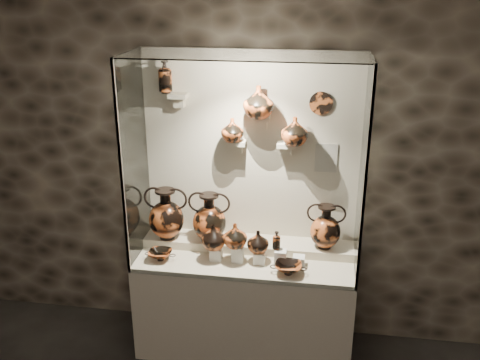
% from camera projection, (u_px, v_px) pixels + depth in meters
% --- Properties ---
extents(wall_back, '(5.00, 0.02, 3.20)m').
position_uv_depth(wall_back, '(251.00, 152.00, 4.20)').
color(wall_back, black).
rests_on(wall_back, ground).
extents(plinth, '(1.70, 0.60, 0.80)m').
position_uv_depth(plinth, '(245.00, 305.00, 4.34)').
color(plinth, '#C0B39B').
rests_on(plinth, floor).
extents(front_tier, '(1.68, 0.58, 0.03)m').
position_uv_depth(front_tier, '(245.00, 260.00, 4.19)').
color(front_tier, '#C6B699').
rests_on(front_tier, plinth).
extents(rear_tier, '(1.70, 0.25, 0.10)m').
position_uv_depth(rear_tier, '(248.00, 246.00, 4.34)').
color(rear_tier, '#C6B699').
rests_on(rear_tier, plinth).
extents(back_panel, '(1.70, 0.03, 1.60)m').
position_uv_depth(back_panel, '(251.00, 152.00, 4.20)').
color(back_panel, '#C0B39B').
rests_on(back_panel, plinth).
extents(glass_front, '(1.70, 0.01, 1.60)m').
position_uv_depth(glass_front, '(239.00, 180.00, 3.63)').
color(glass_front, white).
rests_on(glass_front, plinth).
extents(glass_left, '(0.01, 0.60, 1.60)m').
position_uv_depth(glass_left, '(134.00, 160.00, 4.03)').
color(glass_left, white).
rests_on(glass_left, plinth).
extents(glass_right, '(0.01, 0.60, 1.60)m').
position_uv_depth(glass_right, '(363.00, 171.00, 3.79)').
color(glass_right, white).
rests_on(glass_right, plinth).
extents(glass_top, '(1.70, 0.60, 0.01)m').
position_uv_depth(glass_top, '(246.00, 55.00, 3.62)').
color(glass_top, white).
rests_on(glass_top, back_panel).
extents(frame_post_left, '(0.02, 0.02, 1.60)m').
position_uv_depth(frame_post_left, '(122.00, 173.00, 3.76)').
color(frame_post_left, gray).
rests_on(frame_post_left, plinth).
extents(frame_post_right, '(0.02, 0.02, 1.60)m').
position_uv_depth(frame_post_right, '(365.00, 186.00, 3.52)').
color(frame_post_right, gray).
rests_on(frame_post_right, plinth).
extents(pedestal_a, '(0.09, 0.09, 0.10)m').
position_uv_depth(pedestal_a, '(216.00, 254.00, 4.15)').
color(pedestal_a, silver).
rests_on(pedestal_a, front_tier).
extents(pedestal_b, '(0.09, 0.09, 0.13)m').
position_uv_depth(pedestal_b, '(238.00, 253.00, 4.12)').
color(pedestal_b, silver).
rests_on(pedestal_b, front_tier).
extents(pedestal_c, '(0.09, 0.09, 0.09)m').
position_uv_depth(pedestal_c, '(260.00, 257.00, 4.10)').
color(pedestal_c, silver).
rests_on(pedestal_c, front_tier).
extents(pedestal_d, '(0.09, 0.09, 0.12)m').
position_uv_depth(pedestal_d, '(280.00, 257.00, 4.07)').
color(pedestal_d, silver).
rests_on(pedestal_d, front_tier).
extents(pedestal_e, '(0.09, 0.09, 0.08)m').
position_uv_depth(pedestal_e, '(299.00, 261.00, 4.06)').
color(pedestal_e, silver).
rests_on(pedestal_e, front_tier).
extents(bracket_ul, '(0.14, 0.12, 0.04)m').
position_uv_depth(bracket_ul, '(178.00, 95.00, 4.05)').
color(bracket_ul, '#C0B39B').
rests_on(bracket_ul, back_panel).
extents(bracket_ca, '(0.14, 0.12, 0.04)m').
position_uv_depth(bracket_ca, '(237.00, 142.00, 4.11)').
color(bracket_ca, '#C0B39B').
rests_on(bracket_ca, back_panel).
extents(bracket_cb, '(0.10, 0.12, 0.04)m').
position_uv_depth(bracket_cb, '(263.00, 118.00, 4.01)').
color(bracket_cb, '#C0B39B').
rests_on(bracket_cb, back_panel).
extents(bracket_cc, '(0.14, 0.12, 0.04)m').
position_uv_depth(bracket_cc, '(286.00, 145.00, 4.05)').
color(bracket_cc, '#C0B39B').
rests_on(bracket_cc, back_panel).
extents(amphora_left, '(0.41, 0.41, 0.43)m').
position_uv_depth(amphora_left, '(166.00, 214.00, 4.29)').
color(amphora_left, '#AE4E21').
rests_on(amphora_left, rear_tier).
extents(amphora_mid, '(0.38, 0.38, 0.40)m').
position_uv_depth(amphora_mid, '(209.00, 217.00, 4.25)').
color(amphora_mid, '#BD5021').
rests_on(amphora_mid, rear_tier).
extents(amphora_right, '(0.30, 0.30, 0.36)m').
position_uv_depth(amphora_right, '(326.00, 227.00, 4.14)').
color(amphora_right, '#AE4E21').
rests_on(amphora_right, rear_tier).
extents(jug_a, '(0.23, 0.23, 0.20)m').
position_uv_depth(jug_a, '(213.00, 237.00, 4.09)').
color(jug_a, '#AE4E21').
rests_on(jug_a, pedestal_a).
extents(jug_b, '(0.21, 0.21, 0.19)m').
position_uv_depth(jug_b, '(235.00, 235.00, 4.05)').
color(jug_b, '#BD5021').
rests_on(jug_b, pedestal_b).
extents(jug_c, '(0.17, 0.17, 0.17)m').
position_uv_depth(jug_c, '(258.00, 241.00, 4.06)').
color(jug_c, '#AE4E21').
rests_on(jug_c, pedestal_c).
extents(lekythos_small, '(0.09, 0.09, 0.16)m').
position_uv_depth(lekythos_small, '(277.00, 239.00, 4.04)').
color(lekythos_small, '#BD5021').
rests_on(lekythos_small, pedestal_d).
extents(kylix_left, '(0.25, 0.21, 0.09)m').
position_uv_depth(kylix_left, '(160.00, 254.00, 4.14)').
color(kylix_left, '#BD5021').
rests_on(kylix_left, front_tier).
extents(kylix_right, '(0.30, 0.28, 0.10)m').
position_uv_depth(kylix_right, '(288.00, 268.00, 3.95)').
color(kylix_right, '#AE4E21').
rests_on(kylix_right, front_tier).
extents(lekythos_tall, '(0.12, 0.12, 0.28)m').
position_uv_depth(lekythos_tall, '(165.00, 75.00, 3.99)').
color(lekythos_tall, '#AE4E21').
rests_on(lekythos_tall, bracket_ul).
extents(ovoid_vase_a, '(0.19, 0.19, 0.18)m').
position_uv_depth(ovoid_vase_a, '(232.00, 130.00, 4.04)').
color(ovoid_vase_a, '#BD5021').
rests_on(ovoid_vase_a, bracket_ca).
extents(ovoid_vase_b, '(0.29, 0.29, 0.24)m').
position_uv_depth(ovoid_vase_b, '(259.00, 102.00, 3.90)').
color(ovoid_vase_b, '#BD5021').
rests_on(ovoid_vase_b, bracket_cb).
extents(ovoid_vase_c, '(0.21, 0.21, 0.21)m').
position_uv_depth(ovoid_vase_c, '(295.00, 131.00, 3.95)').
color(ovoid_vase_c, '#BD5021').
rests_on(ovoid_vase_c, bracket_cc).
extents(wall_plate, '(0.17, 0.02, 0.17)m').
position_uv_depth(wall_plate, '(321.00, 103.00, 3.95)').
color(wall_plate, '#B85424').
rests_on(wall_plate, back_panel).
extents(info_placard, '(0.17, 0.01, 0.23)m').
position_uv_depth(info_placard, '(326.00, 158.00, 4.10)').
color(info_placard, beige).
rests_on(info_placard, back_panel).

